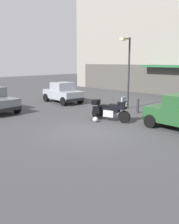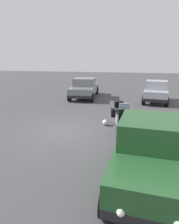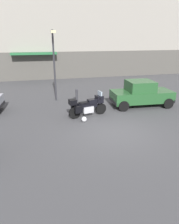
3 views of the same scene
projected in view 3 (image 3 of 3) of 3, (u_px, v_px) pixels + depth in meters
The scene contains 7 objects.
ground_plane at pixel (114, 132), 9.64m from camera, with size 80.00×80.00×0.00m, color #424244.
building_facade_rear at pixel (66, 25), 21.41m from camera, with size 31.83×3.40×10.96m.
motorcycle at pixel (87, 106), 11.31m from camera, with size 2.24×0.99×1.36m.
helmet at pixel (84, 119), 10.71m from camera, with size 0.28×0.28×0.28m, color silver.
car_hatchback_near at pixel (141, 94), 13.01m from camera, with size 3.95×1.98×1.64m.
streetlamp_curbside at pixel (54, 59), 13.36m from camera, with size 0.28×0.94×4.65m.
bollard_curbside at pixel (77, 95), 13.86m from camera, with size 0.16×0.16×0.94m.
Camera 3 is at (-3.21, -8.21, 4.16)m, focal length 32.83 mm.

